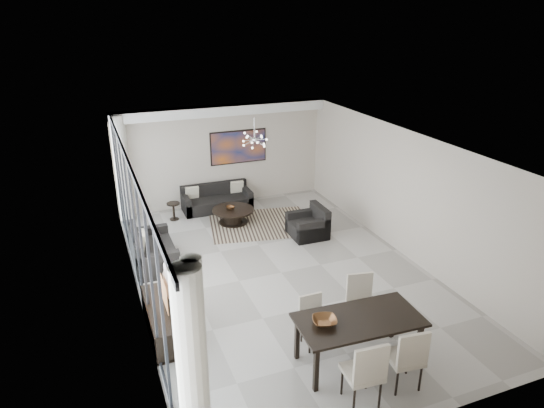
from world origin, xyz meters
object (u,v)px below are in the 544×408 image
sofa_main (217,201)px  dining_table (359,323)px  coffee_table (233,215)px  television (168,290)px  tv_console (162,320)px

sofa_main → dining_table: size_ratio=0.95×
dining_table → coffee_table: bearing=92.0°
coffee_table → dining_table: 6.08m
coffee_table → television: bearing=-120.6°
television → coffee_table: bearing=-36.6°
television → dining_table: 3.28m
coffee_table → tv_console: tv_console is taller
coffee_table → sofa_main: size_ratio=0.57×
sofa_main → dining_table: 7.19m
sofa_main → dining_table: (0.36, -7.16, 0.51)m
sofa_main → tv_console: sofa_main is taller
coffee_table → dining_table: (0.21, -6.05, 0.52)m
coffee_table → television: television is taller
coffee_table → tv_console: size_ratio=0.65×
dining_table → tv_console: bearing=145.8°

